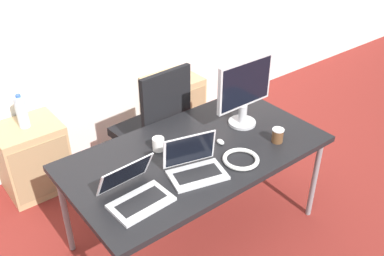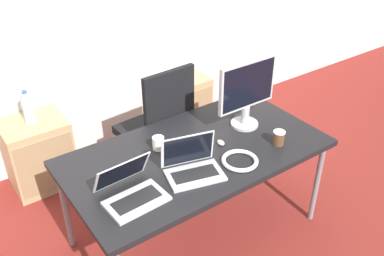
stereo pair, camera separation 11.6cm
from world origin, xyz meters
name	(u,v)px [view 1 (the left image)]	position (x,y,z in m)	size (l,w,h in m)	color
ground_plane	(196,230)	(0.00, 0.00, 0.00)	(14.00, 14.00, 0.00)	maroon
wall_back	(84,11)	(0.00, 1.46, 1.30)	(10.00, 0.05, 2.60)	silver
desk	(196,156)	(0.00, 0.00, 0.68)	(1.71, 0.92, 0.72)	black
office_chair	(153,140)	(0.11, 0.69, 0.40)	(0.56, 0.57, 1.07)	#232326
cabinet_left	(33,158)	(-0.72, 1.21, 0.30)	(0.49, 0.43, 0.59)	tan
cabinet_right	(173,106)	(0.68, 1.21, 0.30)	(0.49, 0.43, 0.59)	tan
water_bottle	(22,112)	(-0.72, 1.21, 0.72)	(0.08, 0.08, 0.28)	silver
laptop_left	(195,166)	(-0.16, -0.18, 0.77)	(0.38, 0.32, 0.23)	silver
laptop_right	(136,193)	(-0.56, -0.16, 0.77)	(0.35, 0.33, 0.21)	silver
monitor	(244,91)	(0.47, 0.06, 0.99)	(0.47, 0.20, 0.49)	#B7B7BC
mouse	(220,142)	(0.17, -0.04, 0.74)	(0.04, 0.06, 0.03)	silver
coffee_cup_white	(158,144)	(-0.19, 0.16, 0.77)	(0.08, 0.08, 0.09)	white
coffee_cup_brown	(278,135)	(0.49, -0.26, 0.77)	(0.08, 0.08, 0.10)	brown
cable_coil	(241,159)	(0.15, -0.26, 0.74)	(0.23, 0.23, 0.03)	white
scissors	(185,143)	(-0.01, 0.11, 0.73)	(0.16, 0.09, 0.01)	#B2B2B7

